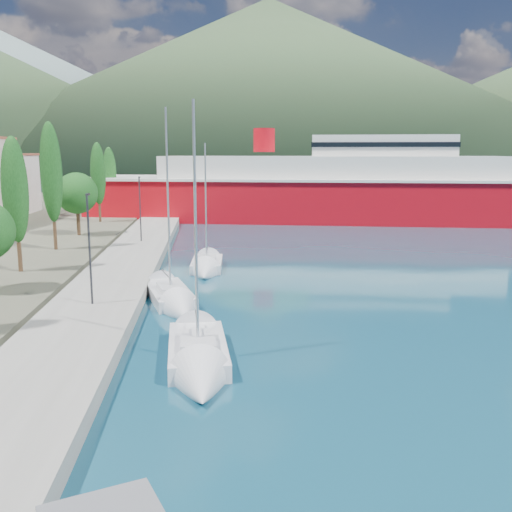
{
  "coord_description": "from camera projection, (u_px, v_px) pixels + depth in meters",
  "views": [
    {
      "loc": [
        -2.43,
        -16.26,
        8.97
      ],
      "look_at": [
        0.0,
        14.0,
        3.5
      ],
      "focal_mm": 40.0,
      "sensor_mm": 36.0,
      "label": 1
    }
  ],
  "objects": [
    {
      "name": "ground",
      "position": [
        220.0,
        192.0,
        135.45
      ],
      "size": [
        1400.0,
        1400.0,
        0.0
      ],
      "primitive_type": "plane",
      "color": "navy"
    },
    {
      "name": "hills_far",
      "position": [
        338.0,
        90.0,
        621.88
      ],
      "size": [
        1480.0,
        900.0,
        180.0
      ],
      "color": "slate",
      "rests_on": "ground"
    },
    {
      "name": "sailboat_far",
      "position": [
        206.0,
        269.0,
        43.3
      ],
      "size": [
        2.66,
        7.36,
        10.66
      ],
      "color": "silver",
      "rests_on": "ground"
    },
    {
      "name": "ferry",
      "position": [
        332.0,
        191.0,
        77.34
      ],
      "size": [
        66.81,
        26.31,
        12.98
      ],
      "color": "#B90813",
      "rests_on": "ground"
    },
    {
      "name": "sailboat_near",
      "position": [
        199.0,
        368.0,
        23.27
      ],
      "size": [
        2.95,
        8.55,
        12.12
      ],
      "color": "silver",
      "rests_on": "ground"
    },
    {
      "name": "hills_near",
      "position": [
        359.0,
        93.0,
        382.14
      ],
      "size": [
        1010.0,
        520.0,
        115.0
      ],
      "color": "#395131",
      "rests_on": "ground"
    },
    {
      "name": "tree_row",
      "position": [
        45.0,
        192.0,
        46.81
      ],
      "size": [
        4.19,
        63.48,
        10.96
      ],
      "color": "#47301E",
      "rests_on": "land_strip"
    },
    {
      "name": "quay",
      "position": [
        123.0,
        270.0,
        42.46
      ],
      "size": [
        5.0,
        88.0,
        0.8
      ],
      "primitive_type": "cube",
      "color": "gray",
      "rests_on": "ground"
    },
    {
      "name": "lamp_posts",
      "position": [
        87.0,
        247.0,
        30.28
      ],
      "size": [
        0.15,
        48.2,
        6.06
      ],
      "color": "#2D2D33",
      "rests_on": "quay"
    },
    {
      "name": "sailboat_mid",
      "position": [
        176.0,
        303.0,
        33.46
      ],
      "size": [
        4.32,
        9.0,
        12.53
      ],
      "color": "silver",
      "rests_on": "ground"
    }
  ]
}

